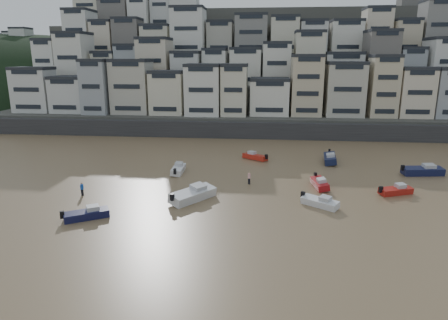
# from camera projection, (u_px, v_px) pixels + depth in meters

# --- Properties ---
(harbor_wall) EXTENTS (140.00, 3.00, 3.50)m
(harbor_wall) POSITION_uv_depth(u_px,v_px,m) (262.00, 130.00, 86.13)
(harbor_wall) COLOR #38383A
(harbor_wall) RESTS_ON ground
(hillside) EXTENTS (141.04, 66.00, 50.00)m
(hillside) POSITION_uv_depth(u_px,v_px,m) (280.00, 70.00, 121.17)
(hillside) COLOR #4C4C47
(hillside) RESTS_ON ground
(headland) EXTENTS (216.00, 135.00, 53.33)m
(headland) POSITION_uv_depth(u_px,v_px,m) (8.00, 99.00, 164.37)
(headland) COLOR black
(headland) RESTS_ON ground
(boat_h) EXTENTS (4.96, 4.08, 1.34)m
(boat_h) POSITION_uv_depth(u_px,v_px,m) (255.00, 156.00, 68.45)
(boat_h) COLOR #B12215
(boat_h) RESTS_ON ground
(boat_e) EXTENTS (2.33, 5.29, 1.40)m
(boat_e) POSITION_uv_depth(u_px,v_px,m) (320.00, 182.00, 53.85)
(boat_e) COLOR #A01317
(boat_e) RESTS_ON ground
(boat_f) EXTENTS (1.89, 5.38, 1.45)m
(boat_f) POSITION_uv_depth(u_px,v_px,m) (178.00, 168.00, 60.63)
(boat_f) COLOR silver
(boat_f) RESTS_ON ground
(boat_j) EXTENTS (5.29, 4.15, 1.41)m
(boat_j) POSITION_uv_depth(u_px,v_px,m) (86.00, 213.00, 43.40)
(boat_j) COLOR #13163D
(boat_j) RESTS_ON ground
(boat_i) EXTENTS (2.76, 6.57, 1.74)m
(boat_i) POSITION_uv_depth(u_px,v_px,m) (330.00, 157.00, 66.59)
(boat_i) COLOR #131A3B
(boat_i) RESTS_ON ground
(boat_g) EXTENTS (6.73, 2.99, 1.77)m
(boat_g) POSITION_uv_depth(u_px,v_px,m) (423.00, 169.00, 59.42)
(boat_g) COLOR #141A40
(boat_g) RESTS_ON ground
(boat_b) EXTENTS (4.90, 4.18, 1.33)m
(boat_b) POSITION_uv_depth(u_px,v_px,m) (320.00, 201.00, 46.96)
(boat_b) COLOR silver
(boat_b) RESTS_ON ground
(boat_d) EXTENTS (5.06, 3.27, 1.32)m
(boat_d) POSITION_uv_depth(u_px,v_px,m) (396.00, 189.00, 51.15)
(boat_d) COLOR #AE1D15
(boat_d) RESTS_ON ground
(boat_c) EXTENTS (5.96, 6.90, 1.89)m
(boat_c) POSITION_uv_depth(u_px,v_px,m) (193.00, 193.00, 48.82)
(boat_c) COLOR silver
(boat_c) RESTS_ON ground
(person_blue) EXTENTS (0.44, 0.44, 1.74)m
(person_blue) POSITION_uv_depth(u_px,v_px,m) (82.00, 189.00, 50.61)
(person_blue) COLOR #184CB7
(person_blue) RESTS_ON ground
(person_pink) EXTENTS (0.44, 0.44, 1.74)m
(person_pink) POSITION_uv_depth(u_px,v_px,m) (249.00, 178.00, 55.20)
(person_pink) COLOR #F4ACAD
(person_pink) RESTS_ON ground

